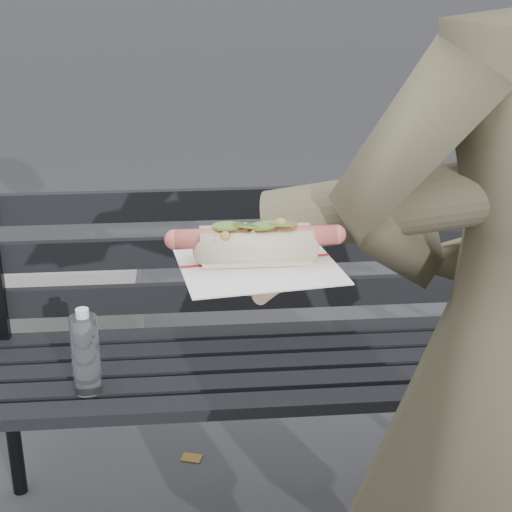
# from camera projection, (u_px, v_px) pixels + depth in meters

# --- Properties ---
(park_bench) EXTENTS (1.50, 0.44, 0.88)m
(park_bench) POSITION_uv_depth(u_px,v_px,m) (253.00, 334.00, 2.01)
(park_bench) COLOR black
(park_bench) RESTS_ON ground
(held_hotdog) EXTENTS (0.64, 0.30, 0.20)m
(held_hotdog) POSITION_uv_depth(u_px,v_px,m) (402.00, 212.00, 1.03)
(held_hotdog) COLOR brown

